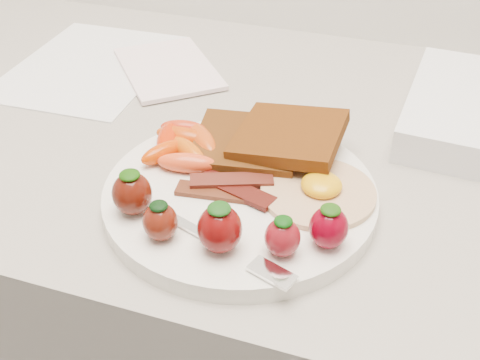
% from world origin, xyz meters
% --- Properties ---
extents(plate, '(0.27, 0.27, 0.02)m').
position_xyz_m(plate, '(0.00, 1.56, 0.91)').
color(plate, white).
rests_on(plate, counter).
extents(toast_lower, '(0.12, 0.12, 0.01)m').
position_xyz_m(toast_lower, '(-0.01, 1.63, 0.93)').
color(toast_lower, '#34150D').
rests_on(toast_lower, plate).
extents(toast_upper, '(0.11, 0.11, 0.03)m').
position_xyz_m(toast_upper, '(0.03, 1.64, 0.94)').
color(toast_upper, black).
rests_on(toast_upper, toast_lower).
extents(fried_egg, '(0.12, 0.12, 0.02)m').
position_xyz_m(fried_egg, '(0.08, 1.58, 0.92)').
color(fried_egg, beige).
rests_on(fried_egg, plate).
extents(bacon_strips, '(0.10, 0.06, 0.01)m').
position_xyz_m(bacon_strips, '(-0.00, 1.55, 0.92)').
color(bacon_strips, '#41110B').
rests_on(bacon_strips, plate).
extents(baby_carrots, '(0.09, 0.10, 0.02)m').
position_xyz_m(baby_carrots, '(-0.07, 1.60, 0.93)').
color(baby_carrots, '#B93A04').
rests_on(baby_carrots, plate).
extents(strawberries, '(0.22, 0.07, 0.05)m').
position_xyz_m(strawberries, '(0.01, 1.49, 0.94)').
color(strawberries, '#481007').
rests_on(strawberries, plate).
extents(fork, '(0.16, 0.07, 0.00)m').
position_xyz_m(fork, '(0.02, 1.48, 0.92)').
color(fork, white).
rests_on(fork, plate).
extents(paper_sheet, '(0.21, 0.27, 0.00)m').
position_xyz_m(paper_sheet, '(-0.29, 1.78, 0.90)').
color(paper_sheet, white).
rests_on(paper_sheet, counter).
extents(notepad, '(0.20, 0.20, 0.01)m').
position_xyz_m(notepad, '(-0.18, 1.80, 0.91)').
color(notepad, white).
rests_on(notepad, paper_sheet).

